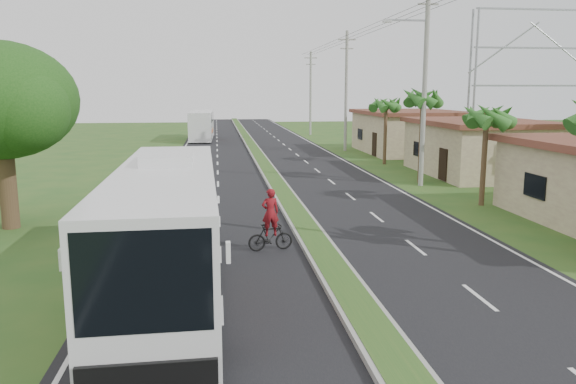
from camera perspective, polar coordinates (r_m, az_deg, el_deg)
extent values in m
plane|color=#29531E|center=(15.24, 6.71, -11.23)|extent=(180.00, 180.00, 0.00)
cube|color=black|center=(34.39, -1.28, 0.92)|extent=(14.00, 160.00, 0.02)
cube|color=gray|center=(34.37, -1.28, 1.06)|extent=(1.20, 160.00, 0.17)
cube|color=#29531E|center=(34.36, -1.28, 1.21)|extent=(0.95, 160.00, 0.02)
cube|color=silver|center=(34.36, -12.47, 0.66)|extent=(0.12, 160.00, 0.01)
cube|color=silver|center=(35.70, 9.48, 1.11)|extent=(0.12, 160.00, 0.01)
cube|color=tan|center=(40.00, 18.81, 4.09)|extent=(7.00, 10.00, 3.35)
cube|color=#55301E|center=(39.86, 18.97, 6.72)|extent=(7.60, 10.60, 0.32)
cube|color=tan|center=(52.88, 12.19, 5.85)|extent=(8.00, 11.00, 3.50)
cube|color=#55301E|center=(52.78, 12.27, 7.92)|extent=(8.60, 11.60, 0.32)
cylinder|color=#473321|center=(28.99, 19.29, 3.19)|extent=(0.26, 0.26, 4.60)
cylinder|color=#473321|center=(35.11, 13.37, 5.27)|extent=(0.26, 0.26, 5.40)
cylinder|color=#473321|center=(43.79, 9.85, 5.92)|extent=(0.26, 0.26, 4.80)
cylinder|color=#473321|center=(25.48, -26.63, 1.10)|extent=(0.70, 0.70, 4.00)
ellipsoid|color=#1A4412|center=(25.23, -27.21, 8.29)|extent=(6.00, 6.00, 4.68)
sphere|color=#1A4412|center=(23.91, -25.24, 7.68)|extent=(3.40, 3.40, 3.40)
cylinder|color=gray|center=(33.95, 13.72, 10.67)|extent=(0.28, 0.28, 12.00)
cube|color=gray|center=(34.29, 14.05, 18.04)|extent=(1.20, 0.10, 0.10)
cube|color=gray|center=(33.77, 12.00, 16.70)|extent=(2.40, 0.10, 0.10)
cylinder|color=gray|center=(53.13, 5.92, 10.09)|extent=(0.28, 0.28, 11.00)
cube|color=gray|center=(53.33, 6.02, 15.15)|extent=(1.60, 0.12, 0.12)
cube|color=gray|center=(53.27, 6.00, 14.29)|extent=(1.20, 0.10, 0.10)
cylinder|color=gray|center=(72.75, 2.30, 9.95)|extent=(0.28, 0.28, 10.50)
cube|color=gray|center=(72.87, 2.33, 13.46)|extent=(1.60, 0.12, 0.12)
cube|color=gray|center=(72.83, 2.33, 12.83)|extent=(1.20, 0.10, 0.10)
cylinder|color=gray|center=(47.87, 18.44, 10.22)|extent=(0.18, 0.18, 12.00)
cylinder|color=gray|center=(48.78, 17.93, 10.24)|extent=(0.18, 0.18, 12.00)
cube|color=gray|center=(50.65, 23.38, 9.89)|extent=(10.00, 0.14, 0.14)
cube|color=gray|center=(50.76, 23.62, 13.27)|extent=(10.00, 0.14, 0.14)
cube|color=gray|center=(51.05, 23.87, 16.62)|extent=(10.00, 0.14, 0.14)
cube|color=silver|center=(15.29, -12.15, -3.44)|extent=(2.74, 11.94, 3.12)
cube|color=black|center=(15.73, -12.11, -0.50)|extent=(2.74, 9.56, 1.25)
cube|color=black|center=(9.51, -14.44, -8.81)|extent=(2.23, 0.19, 1.75)
cube|color=red|center=(14.31, -12.35, -6.99)|extent=(2.64, 5.21, 0.54)
cube|color=yellow|center=(15.80, -11.97, -6.27)|extent=(2.59, 3.03, 0.25)
cube|color=silver|center=(16.16, -12.12, 3.41)|extent=(1.44, 2.41, 0.28)
cylinder|color=black|center=(12.35, -18.34, -14.41)|extent=(0.34, 1.04, 1.03)
cylinder|color=black|center=(12.16, -7.56, -14.35)|extent=(0.34, 1.04, 1.03)
cylinder|color=black|center=(18.82, -14.81, -5.67)|extent=(0.34, 1.04, 1.03)
cylinder|color=black|center=(18.70, -7.95, -5.53)|extent=(0.34, 1.04, 1.03)
cube|color=white|center=(66.14, -8.75, 6.75)|extent=(2.68, 11.30, 3.13)
cube|color=black|center=(66.58, -8.75, 7.59)|extent=(2.67, 8.37, 1.06)
cube|color=#EA5017|center=(65.20, -8.77, 6.18)|extent=(2.61, 5.43, 0.34)
cylinder|color=black|center=(61.66, -9.91, 5.32)|extent=(0.31, 0.95, 0.94)
cylinder|color=black|center=(61.55, -7.91, 5.37)|extent=(0.31, 0.95, 0.94)
cylinder|color=black|center=(70.42, -9.44, 5.92)|extent=(0.31, 0.95, 0.94)
cylinder|color=black|center=(70.32, -7.68, 5.97)|extent=(0.31, 0.95, 0.94)
imported|color=black|center=(19.79, -1.79, -4.65)|extent=(1.65, 0.68, 0.96)
imported|color=maroon|center=(19.58, -1.81, -2.07)|extent=(0.67, 0.49, 1.68)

